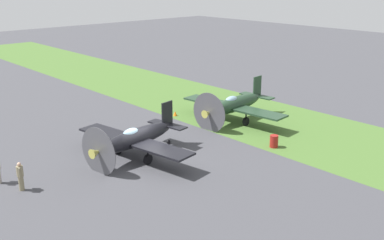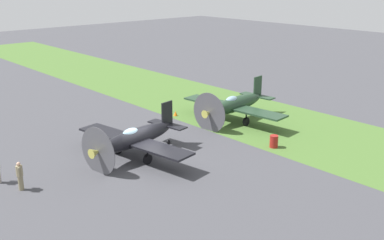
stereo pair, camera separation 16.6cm
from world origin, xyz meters
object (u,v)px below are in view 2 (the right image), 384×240
Objects in this scene: airplane_lead at (136,138)px; fuel_drum at (274,141)px; runway_marker_cone at (176,113)px; airplane_wingman at (235,104)px; ground_crew_chief at (20,175)px.

fuel_drum is at bearing -130.17° from airplane_lead.
airplane_lead reaches higher than fuel_drum.
airplane_lead is at bearing 124.07° from runway_marker_cone.
airplane_wingman reaches higher than airplane_lead.
ground_crew_chief reaches higher than fuel_drum.
fuel_drum is at bearing -83.21° from ground_crew_chief.
airplane_wingman is 18.70m from ground_crew_chief.
airplane_wingman is 10.93× the size of fuel_drum.
airplane_lead is 10.61× the size of fuel_drum.
airplane_lead is 10.94m from airplane_wingman.
airplane_wingman is 5.41m from runway_marker_cone.
ground_crew_chief is (0.42, 7.79, -0.50)m from airplane_lead.
fuel_drum is at bearing -178.46° from runway_marker_cone.
runway_marker_cone is (5.09, -15.94, -0.69)m from ground_crew_chief.
airplane_wingman is 5.69× the size of ground_crew_chief.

